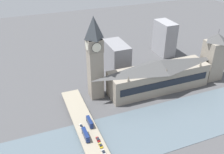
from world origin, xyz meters
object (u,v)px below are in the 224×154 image
(car_northbound_lead, at_px, (104,152))
(car_southbound_lead, at_px, (81,126))
(road_bridge, at_px, (92,142))
(car_northbound_tail, at_px, (98,139))
(parliament_hall, at_px, (159,75))
(double_decker_bus_lead, at_px, (86,134))
(car_southbound_tail, at_px, (101,146))
(victoria_tower, at_px, (213,56))
(double_decker_bus_rear, at_px, (90,122))
(clock_tower, at_px, (95,57))

(car_northbound_lead, bearing_deg, car_southbound_lead, 12.75)
(road_bridge, xyz_separation_m, car_southbound_lead, (15.94, 3.10, 1.52))
(car_northbound_tail, bearing_deg, parliament_hall, -58.00)
(double_decker_bus_lead, bearing_deg, parliament_hall, -63.23)
(car_southbound_lead, xyz_separation_m, car_southbound_tail, (-22.65, -6.66, 0.01))
(victoria_tower, height_order, road_bridge, victoria_tower)
(road_bridge, bearing_deg, car_southbound_tail, -152.12)
(road_bridge, bearing_deg, car_southbound_lead, 11.01)
(victoria_tower, distance_m, double_decker_bus_lead, 143.60)
(double_decker_bus_rear, xyz_separation_m, car_southbound_lead, (-0.10, 6.39, -1.89))
(double_decker_bus_rear, relative_size, car_northbound_lead, 2.58)
(parliament_hall, relative_size, double_decker_bus_lead, 8.01)
(victoria_tower, height_order, car_northbound_lead, victoria_tower)
(clock_tower, bearing_deg, double_decker_bus_rear, 155.54)
(car_northbound_tail, height_order, car_southbound_tail, car_northbound_tail)
(car_southbound_tail, bearing_deg, car_southbound_lead, 16.37)
(clock_tower, distance_m, car_northbound_tail, 66.68)
(victoria_tower, relative_size, car_southbound_tail, 11.38)
(clock_tower, distance_m, victoria_tower, 114.52)
(victoria_tower, bearing_deg, car_northbound_lead, 113.61)
(car_northbound_lead, bearing_deg, double_decker_bus_lead, 20.42)
(double_decker_bus_lead, xyz_separation_m, car_northbound_lead, (-17.12, -6.38, -1.94))
(car_northbound_lead, bearing_deg, road_bridge, 14.91)
(road_bridge, height_order, car_southbound_tail, car_southbound_tail)
(victoria_tower, bearing_deg, double_decker_bus_rear, 102.29)
(parliament_hall, distance_m, car_southbound_tail, 89.31)
(parliament_hall, bearing_deg, double_decker_bus_rear, 111.32)
(car_northbound_tail, distance_m, car_southbound_tail, 5.94)
(double_decker_bus_lead, distance_m, car_northbound_tail, 8.80)
(car_northbound_lead, bearing_deg, victoria_tower, -66.39)
(victoria_tower, height_order, car_northbound_tail, victoria_tower)
(double_decker_bus_rear, bearing_deg, parliament_hall, -68.68)
(clock_tower, xyz_separation_m, car_northbound_lead, (-67.31, 17.54, -32.71))
(double_decker_bus_rear, bearing_deg, clock_tower, -24.46)
(parliament_hall, relative_size, car_southbound_lead, 19.17)
(car_northbound_lead, relative_size, car_southbound_lead, 0.84)
(car_southbound_lead, height_order, car_southbound_tail, car_southbound_tail)
(victoria_tower, xyz_separation_m, double_decker_bus_lead, (-39.97, 137.01, -15.89))
(road_bridge, bearing_deg, clock_tower, -20.90)
(double_decker_bus_lead, bearing_deg, victoria_tower, -73.74)
(clock_tower, xyz_separation_m, car_northbound_tail, (-55.51, 17.18, -32.69))
(clock_tower, bearing_deg, car_northbound_tail, 162.80)
(car_southbound_lead, bearing_deg, car_northbound_lead, -167.25)
(parliament_hall, relative_size, car_southbound_tail, 21.18)
(parliament_hall, bearing_deg, road_bridge, 120.29)
(car_southbound_lead, distance_m, car_southbound_tail, 23.61)
(double_decker_bus_lead, distance_m, car_southbound_lead, 11.56)
(car_northbound_tail, relative_size, car_southbound_tail, 1.07)
(victoria_tower, relative_size, car_southbound_lead, 10.30)
(clock_tower, xyz_separation_m, car_southbound_tail, (-61.45, 17.34, -32.71))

